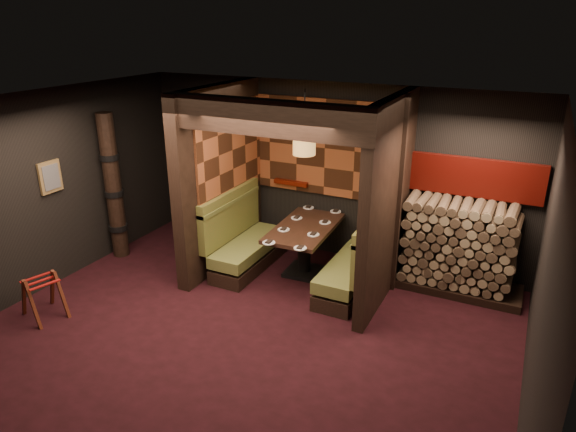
# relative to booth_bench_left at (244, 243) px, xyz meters

# --- Properties ---
(floor) EXTENTS (6.50, 5.50, 0.02)m
(floor) POSITION_rel_booth_bench_left_xyz_m (0.96, -1.65, -0.41)
(floor) COLOR black
(floor) RESTS_ON ground
(ceiling) EXTENTS (6.50, 5.50, 0.02)m
(ceiling) POSITION_rel_booth_bench_left_xyz_m (0.96, -1.65, 2.46)
(ceiling) COLOR black
(ceiling) RESTS_ON ground
(wall_back) EXTENTS (6.50, 0.02, 2.85)m
(wall_back) POSITION_rel_booth_bench_left_xyz_m (0.96, 1.11, 1.02)
(wall_back) COLOR black
(wall_back) RESTS_ON ground
(wall_front) EXTENTS (6.50, 0.02, 2.85)m
(wall_front) POSITION_rel_booth_bench_left_xyz_m (0.96, -4.41, 1.02)
(wall_front) COLOR black
(wall_front) RESTS_ON ground
(wall_left) EXTENTS (0.02, 5.50, 2.85)m
(wall_left) POSITION_rel_booth_bench_left_xyz_m (-2.30, -1.65, 1.02)
(wall_left) COLOR black
(wall_left) RESTS_ON ground
(wall_right) EXTENTS (0.02, 5.50, 2.85)m
(wall_right) POSITION_rel_booth_bench_left_xyz_m (4.22, -1.65, 1.02)
(wall_right) COLOR black
(wall_right) RESTS_ON ground
(partition_left) EXTENTS (0.20, 2.20, 2.85)m
(partition_left) POSITION_rel_booth_bench_left_xyz_m (-0.39, -0.00, 1.02)
(partition_left) COLOR black
(partition_left) RESTS_ON floor
(partition_right) EXTENTS (0.15, 2.10, 2.85)m
(partition_right) POSITION_rel_booth_bench_left_xyz_m (2.26, 0.05, 1.02)
(partition_right) COLOR black
(partition_right) RESTS_ON floor
(header_beam) EXTENTS (2.85, 0.18, 0.44)m
(header_beam) POSITION_rel_booth_bench_left_xyz_m (0.94, -0.95, 2.23)
(header_beam) COLOR black
(header_beam) RESTS_ON partition_left
(tapa_back_panel) EXTENTS (2.40, 0.06, 1.55)m
(tapa_back_panel) POSITION_rel_booth_bench_left_xyz_m (0.94, 1.06, 1.42)
(tapa_back_panel) COLOR #994C27
(tapa_back_panel) RESTS_ON wall_back
(tapa_side_panel) EXTENTS (0.04, 1.85, 1.45)m
(tapa_side_panel) POSITION_rel_booth_bench_left_xyz_m (-0.27, 0.17, 1.45)
(tapa_side_panel) COLOR #994C27
(tapa_side_panel) RESTS_ON partition_left
(lacquer_shelf) EXTENTS (0.60, 0.12, 0.07)m
(lacquer_shelf) POSITION_rel_booth_bench_left_xyz_m (0.36, 1.00, 0.78)
(lacquer_shelf) COLOR #581106
(lacquer_shelf) RESTS_ON wall_back
(booth_bench_left) EXTENTS (0.68, 1.60, 1.14)m
(booth_bench_left) POSITION_rel_booth_bench_left_xyz_m (0.00, 0.00, 0.00)
(booth_bench_left) COLOR black
(booth_bench_left) RESTS_ON floor
(booth_bench_right) EXTENTS (0.68, 1.60, 1.14)m
(booth_bench_right) POSITION_rel_booth_bench_left_xyz_m (1.89, 0.00, 0.00)
(booth_bench_right) COLOR black
(booth_bench_right) RESTS_ON floor
(dining_table) EXTENTS (0.89, 1.55, 0.80)m
(dining_table) POSITION_rel_booth_bench_left_xyz_m (0.98, 0.19, 0.16)
(dining_table) COLOR black
(dining_table) RESTS_ON floor
(place_settings) EXTENTS (0.73, 1.75, 0.03)m
(place_settings) POSITION_rel_booth_bench_left_xyz_m (0.98, 0.19, 0.41)
(place_settings) COLOR white
(place_settings) RESTS_ON dining_table
(pendant_lamp) EXTENTS (0.33, 0.33, 0.92)m
(pendant_lamp) POSITION_rel_booth_bench_left_xyz_m (0.98, 0.14, 1.75)
(pendant_lamp) COLOR #B07B39
(pendant_lamp) RESTS_ON ceiling
(framed_picture) EXTENTS (0.05, 0.36, 0.46)m
(framed_picture) POSITION_rel_booth_bench_left_xyz_m (-2.25, -1.55, 1.22)
(framed_picture) COLOR olive
(framed_picture) RESTS_ON wall_left
(luggage_rack) EXTENTS (0.69, 0.57, 0.64)m
(luggage_rack) POSITION_rel_booth_bench_left_xyz_m (-1.64, -2.46, -0.08)
(luggage_rack) COLOR #4A1B0D
(luggage_rack) RESTS_ON floor
(totem_column) EXTENTS (0.31, 0.31, 2.40)m
(totem_column) POSITION_rel_booth_bench_left_xyz_m (-2.09, -0.55, 0.79)
(totem_column) COLOR black
(totem_column) RESTS_ON floor
(firewood_stack) EXTENTS (1.73, 0.70, 1.36)m
(firewood_stack) POSITION_rel_booth_bench_left_xyz_m (3.25, 0.70, 0.28)
(firewood_stack) COLOR black
(firewood_stack) RESTS_ON floor
(mosaic_header) EXTENTS (1.83, 0.10, 0.56)m
(mosaic_header) POSITION_rel_booth_bench_left_xyz_m (3.25, 1.03, 1.24)
(mosaic_header) COLOR maroon
(mosaic_header) RESTS_ON wall_back
(bay_front_post) EXTENTS (0.08, 0.08, 2.85)m
(bay_front_post) POSITION_rel_booth_bench_left_xyz_m (2.35, 0.31, 1.02)
(bay_front_post) COLOR black
(bay_front_post) RESTS_ON floor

